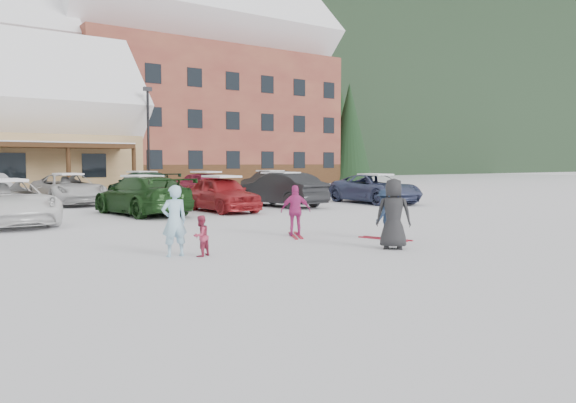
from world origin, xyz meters
TOP-DOWN VIEW (x-y plane):
  - ground at (0.00, 0.00)m, footprint 160.00×160.00m
  - alpine_hotel at (14.27, 38.00)m, footprint 31.48×14.01m
  - lamp_post at (5.40, 23.11)m, footprint 0.50×0.25m
  - conifer_1 at (30.00, 32.00)m, footprint 4.84×4.84m
  - conifer_3 at (6.00, 44.00)m, footprint 3.96×3.96m
  - conifer_4 at (34.00, 46.00)m, footprint 5.06×5.06m
  - adult_skier at (-3.03, 0.47)m, footprint 0.58×0.41m
  - toddler_red at (-2.58, 0.15)m, footprint 0.52×0.48m
  - child_navy at (2.51, -0.23)m, footprint 0.95×0.71m
  - skis_child_navy at (2.51, -0.23)m, footprint 0.60×1.40m
  - child_magenta at (1.01, 1.64)m, footprint 0.87×0.68m
  - skis_child_magenta at (1.01, 1.64)m, footprint 0.84×1.33m
  - bystander_dark at (1.49, -1.49)m, footprint 0.92×0.93m
  - parked_car_2 at (-4.87, 9.13)m, footprint 2.61×5.27m
  - parked_car_3 at (-0.10, 9.93)m, footprint 2.55×5.26m
  - parked_car_4 at (3.03, 9.43)m, footprint 1.73×4.22m
  - parked_car_5 at (6.47, 10.20)m, footprint 2.23×4.81m
  - parked_car_6 at (11.38, 9.21)m, footprint 2.75×5.24m
  - parked_car_10 at (-1.04, 16.81)m, footprint 2.62×5.32m
  - parked_car_11 at (2.80, 17.51)m, footprint 2.43×5.31m
  - parked_car_12 at (6.24, 17.03)m, footprint 2.27×4.51m
  - parked_car_13 at (10.64, 17.32)m, footprint 1.58×4.52m

SIDE VIEW (x-z plane):
  - ground at x=0.00m, z-range 0.00..0.00m
  - skis_child_navy at x=2.51m, z-range 0.00..0.03m
  - skis_child_magenta at x=1.01m, z-range 0.00..0.03m
  - toddler_red at x=-2.58m, z-range 0.00..0.87m
  - child_navy at x=2.51m, z-range 0.00..1.30m
  - child_magenta at x=1.01m, z-range 0.00..1.38m
  - parked_car_6 at x=11.38m, z-range 0.00..1.41m
  - parked_car_4 at x=3.03m, z-range 0.00..1.43m
  - parked_car_2 at x=-4.87m, z-range 0.00..1.44m
  - parked_car_10 at x=-1.04m, z-range 0.00..1.45m
  - parked_car_12 at x=6.24m, z-range 0.00..1.48m
  - parked_car_3 at x=-0.10m, z-range 0.00..1.48m
  - parked_car_13 at x=10.64m, z-range 0.00..1.49m
  - parked_car_11 at x=2.80m, z-range 0.00..1.51m
  - adult_skier at x=-3.03m, z-range 0.00..1.51m
  - parked_car_5 at x=6.47m, z-range 0.00..1.53m
  - bystander_dark at x=1.49m, z-range 0.00..1.62m
  - lamp_post at x=5.40m, z-range 0.41..7.05m
  - conifer_3 at x=6.00m, z-range 0.53..9.71m
  - conifer_1 at x=30.00m, z-range 0.65..11.87m
  - conifer_4 at x=34.00m, z-range 0.68..12.41m
  - alpine_hotel at x=14.27m, z-range -2.11..19.37m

